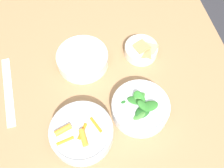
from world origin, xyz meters
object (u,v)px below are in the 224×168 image
object	(u,v)px
bowl_beans_hotdog	(83,59)
ruler	(8,90)
bowl_cookies	(141,50)
bowl_carrots	(82,133)
bowl_greens	(140,107)

from	to	relation	value
bowl_beans_hotdog	ruler	xyz separation A→B (m)	(-0.07, 0.28, -0.02)
bowl_beans_hotdog	bowl_cookies	size ratio (longest dim) A/B	1.51
bowl_carrots	bowl_beans_hotdog	world-z (taller)	bowl_carrots
bowl_carrots	ruler	xyz separation A→B (m)	(0.22, 0.24, -0.03)
bowl_cookies	ruler	bearing A→B (deg)	97.77
ruler	bowl_greens	bearing A→B (deg)	-111.06
bowl_greens	bowl_beans_hotdog	xyz separation A→B (m)	(0.23, 0.16, -0.01)
bowl_carrots	bowl_cookies	bearing A→B (deg)	-42.77
bowl_greens	ruler	bearing A→B (deg)	68.94
bowl_cookies	ruler	size ratio (longest dim) A/B	0.44
ruler	bowl_carrots	bearing A→B (deg)	-132.51
bowl_greens	ruler	xyz separation A→B (m)	(0.17, 0.44, -0.03)
bowl_greens	ruler	size ratio (longest dim) A/B	0.67
bowl_carrots	bowl_beans_hotdog	size ratio (longest dim) A/B	1.04
bowl_cookies	ruler	world-z (taller)	bowl_cookies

